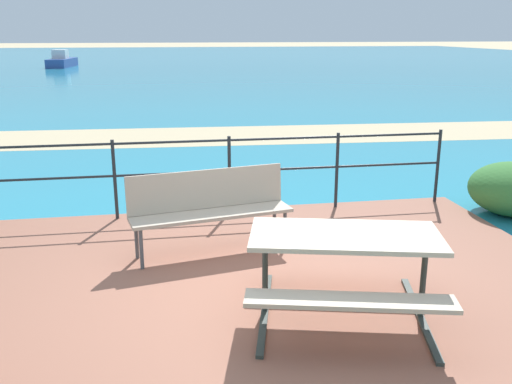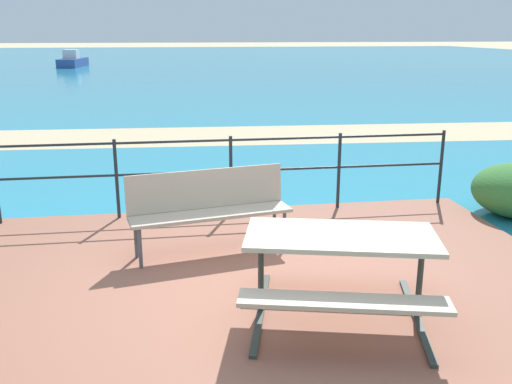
{
  "view_description": "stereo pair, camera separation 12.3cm",
  "coord_description": "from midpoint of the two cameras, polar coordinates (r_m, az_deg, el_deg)",
  "views": [
    {
      "loc": [
        -0.89,
        -4.74,
        2.41
      ],
      "look_at": [
        0.17,
        1.37,
        0.63
      ],
      "focal_mm": 39.56,
      "sensor_mm": 36.0,
      "label": 1
    },
    {
      "loc": [
        -0.77,
        -4.76,
        2.41
      ],
      "look_at": [
        0.17,
        1.37,
        0.63
      ],
      "focal_mm": 39.56,
      "sensor_mm": 36.0,
      "label": 2
    }
  ],
  "objects": [
    {
      "name": "boat_near",
      "position": [
        42.07,
        -19.09,
        12.38
      ],
      "size": [
        1.64,
        4.45,
        1.17
      ],
      "rotation": [
        0.0,
        0.0,
        1.47
      ],
      "color": "#2D478C",
      "rests_on": "sea_water"
    },
    {
      "name": "park_bench",
      "position": [
        6.14,
        -5.3,
        -1.17
      ],
      "size": [
        1.8,
        0.74,
        0.9
      ],
      "rotation": [
        0.0,
        0.0,
        0.19
      ],
      "color": "tan",
      "rests_on": "patio_paving"
    },
    {
      "name": "patio_paving",
      "position": [
        5.38,
        0.02,
        -10.26
      ],
      "size": [
        6.4,
        5.2,
        0.06
      ],
      "primitive_type": "cube",
      "color": "#935B47",
      "rests_on": "ground"
    },
    {
      "name": "beach_strip",
      "position": [
        13.48,
        -6.21,
        5.62
      ],
      "size": [
        54.06,
        5.2,
        0.01
      ],
      "primitive_type": "cube",
      "rotation": [
        0.0,
        0.0,
        -0.05
      ],
      "color": "tan",
      "rests_on": "ground"
    },
    {
      "name": "sea_water",
      "position": [
        44.83,
        -9.01,
        12.72
      ],
      "size": [
        90.0,
        90.0,
        0.01
      ],
      "primitive_type": "cube",
      "color": "teal",
      "rests_on": "ground"
    },
    {
      "name": "picnic_table",
      "position": [
        4.75,
        8.2,
        -6.22
      ],
      "size": [
        1.86,
        1.78,
        0.75
      ],
      "rotation": [
        0.0,
        0.0,
        -0.24
      ],
      "color": "#BCAD93",
      "rests_on": "patio_paving"
    },
    {
      "name": "ground_plane",
      "position": [
        5.39,
        0.02,
        -10.55
      ],
      "size": [
        240.0,
        240.0,
        0.0
      ],
      "primitive_type": "plane",
      "color": "tan"
    },
    {
      "name": "railing_fence",
      "position": [
        7.41,
        -3.19,
        2.79
      ],
      "size": [
        5.94,
        0.04,
        1.04
      ],
      "color": "#1E2328",
      "rests_on": "patio_paving"
    }
  ]
}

